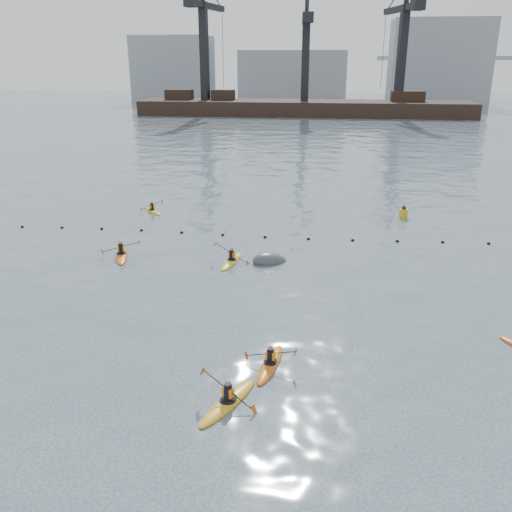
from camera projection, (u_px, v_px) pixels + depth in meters
The scene contains 11 objects.
ground at pixel (155, 456), 16.84m from camera, with size 400.00×400.00×0.00m, color #34424B.
float_line at pixel (244, 235), 37.90m from camera, with size 33.24×0.73×0.24m.
barge_pier at pixel (303, 106), 118.78m from camera, with size 72.00×19.30×29.50m.
skyline at pixel (319, 68), 153.53m from camera, with size 141.00×28.00×22.00m.
kayaker_0 at pixel (270, 363), 21.81m from camera, with size 2.17×3.27×1.09m.
kayaker_1 at pixel (228, 401), 19.38m from camera, with size 2.22×3.39×1.33m.
kayaker_2 at pixel (121, 254), 33.95m from camera, with size 2.32×3.59×1.17m.
kayaker_3 at pixel (232, 261), 32.95m from camera, with size 2.31×3.35×1.36m.
kayaker_5 at pixel (152, 210), 43.93m from camera, with size 2.44×2.63×1.00m.
mooring_buoy at pixel (270, 262), 33.02m from camera, with size 2.28×1.35×1.14m, color #3A3D3F.
nav_buoy at pixel (403, 213), 42.11m from camera, with size 0.65×0.65×1.19m.
Camera 1 is at (4.82, -13.19, 11.63)m, focal length 38.00 mm.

